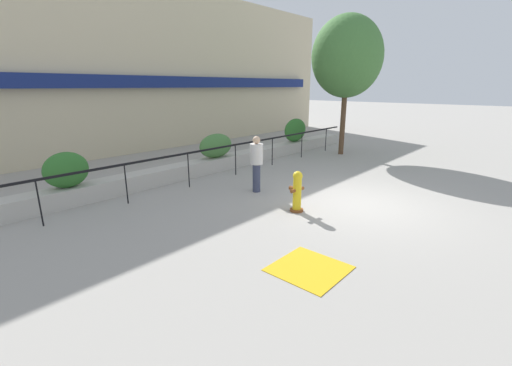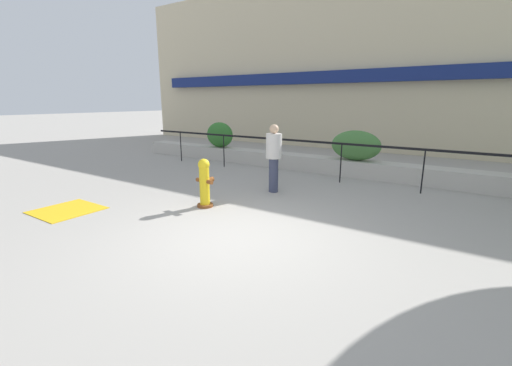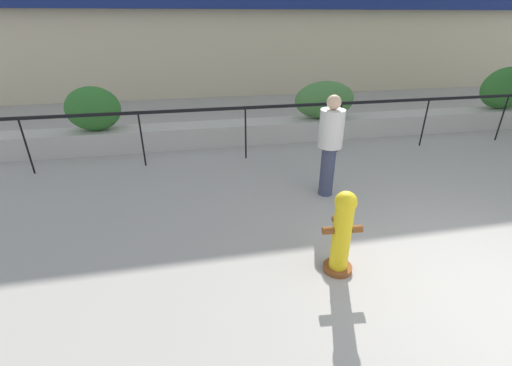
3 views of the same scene
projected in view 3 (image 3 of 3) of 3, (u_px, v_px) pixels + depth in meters
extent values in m
cube|color=navy|center=(274.00, 0.00, 12.16)|extent=(27.00, 0.36, 0.56)
cube|color=#B7B2A8|center=(321.00, 128.00, 8.81)|extent=(18.00, 0.70, 0.50)
cube|color=black|center=(342.00, 103.00, 7.46)|extent=(15.00, 0.05, 0.06)
cylinder|color=black|center=(26.00, 146.00, 6.59)|extent=(0.04, 0.04, 1.15)
cylinder|color=black|center=(142.00, 139.00, 6.96)|extent=(0.04, 0.04, 1.15)
cylinder|color=black|center=(246.00, 133.00, 7.33)|extent=(0.04, 0.04, 1.15)
cylinder|color=black|center=(339.00, 128.00, 7.70)|extent=(0.04, 0.04, 1.15)
cylinder|color=black|center=(424.00, 122.00, 8.07)|extent=(0.04, 0.04, 1.15)
cylinder|color=black|center=(502.00, 118.00, 8.45)|extent=(0.04, 0.04, 1.15)
ellipsoid|color=#2D6B28|center=(93.00, 109.00, 7.56)|extent=(1.18, 0.70, 0.98)
ellipsoid|color=#427538|center=(325.00, 100.00, 8.51)|extent=(1.54, 0.69, 0.92)
ellipsoid|color=#2D6B28|center=(506.00, 88.00, 9.38)|extent=(1.58, 0.61, 1.13)
cylinder|color=brown|center=(337.00, 268.00, 4.21)|extent=(0.38, 0.38, 0.06)
cylinder|color=gold|center=(341.00, 237.00, 4.01)|extent=(0.24, 0.24, 0.85)
sphere|color=gold|center=(346.00, 202.00, 3.81)|extent=(0.25, 0.25, 0.25)
cylinder|color=brown|center=(337.00, 221.00, 4.13)|extent=(0.13, 0.15, 0.11)
cylinder|color=brown|center=(357.00, 229.00, 3.98)|extent=(0.13, 0.10, 0.09)
cylinder|color=brown|center=(328.00, 231.00, 3.95)|extent=(0.13, 0.10, 0.09)
cylinder|color=#383D56|center=(327.00, 171.00, 5.85)|extent=(0.34, 0.34, 0.88)
cylinder|color=silver|center=(331.00, 129.00, 5.52)|extent=(0.56, 0.56, 0.62)
sphere|color=#D6AD89|center=(334.00, 102.00, 5.34)|extent=(0.23, 0.23, 0.23)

